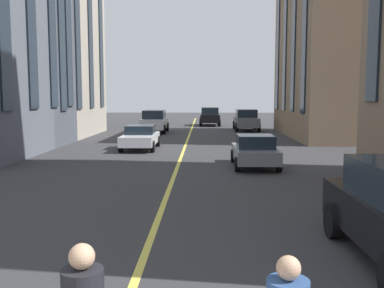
% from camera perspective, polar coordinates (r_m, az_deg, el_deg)
% --- Properties ---
extents(lane_centre_line, '(80.00, 0.16, 0.01)m').
position_cam_1_polar(lane_centre_line, '(21.62, -1.51, -1.95)').
color(lane_centre_line, '#D8C64C').
rests_on(lane_centre_line, ground_plane).
extents(car_black_far, '(4.70, 2.14, 1.88)m').
position_cam_1_polar(car_black_far, '(46.19, 2.30, 3.59)').
color(car_black_far, black).
rests_on(car_black_far, ground_plane).
extents(car_grey_parked_b, '(4.70, 2.14, 1.88)m').
position_cam_1_polar(car_grey_parked_b, '(39.74, 6.97, 3.13)').
color(car_grey_parked_b, slate).
rests_on(car_grey_parked_b, ground_plane).
extents(car_white_oncoming, '(4.70, 2.14, 1.88)m').
position_cam_1_polar(car_white_oncoming, '(37.23, -4.86, 2.95)').
color(car_white_oncoming, silver).
rests_on(car_white_oncoming, ground_plane).
extents(car_grey_trailing, '(3.90, 1.89, 1.40)m').
position_cam_1_polar(car_grey_trailing, '(19.39, 8.07, -0.88)').
color(car_grey_trailing, slate).
rests_on(car_grey_trailing, ground_plane).
extents(car_white_near, '(4.40, 1.95, 1.37)m').
position_cam_1_polar(car_white_near, '(25.80, -6.64, 0.90)').
color(car_white_near, silver).
rests_on(car_white_near, ground_plane).
extents(building_left_near, '(13.81, 11.31, 15.42)m').
position_cam_1_polar(building_left_near, '(35.56, -22.72, 13.23)').
color(building_left_near, '#A89E8E').
rests_on(building_left_near, ground_plane).
extents(building_right_far, '(13.57, 10.49, 13.92)m').
position_cam_1_polar(building_right_far, '(35.84, 20.78, 12.04)').
color(building_right_far, '#846B51').
rests_on(building_right_far, ground_plane).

